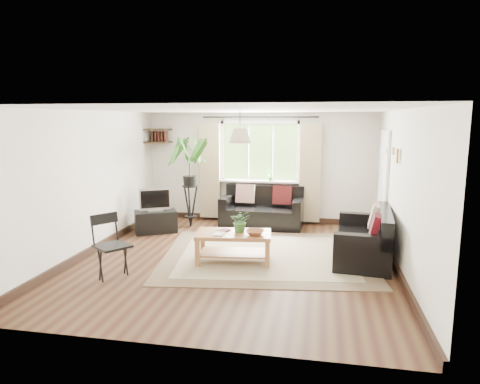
% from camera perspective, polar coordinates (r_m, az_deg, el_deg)
% --- Properties ---
extents(floor, '(5.50, 5.50, 0.00)m').
position_cam_1_polar(floor, '(7.04, -0.61, -9.00)').
color(floor, '#321810').
rests_on(floor, ground).
extents(ceiling, '(5.50, 5.50, 0.00)m').
position_cam_1_polar(ceiling, '(6.67, -0.65, 10.93)').
color(ceiling, white).
rests_on(ceiling, floor).
extents(wall_back, '(5.00, 0.02, 2.40)m').
position_cam_1_polar(wall_back, '(9.44, 2.66, 3.26)').
color(wall_back, silver).
rests_on(wall_back, floor).
extents(wall_front, '(5.00, 0.02, 2.40)m').
position_cam_1_polar(wall_front, '(4.15, -8.17, -5.17)').
color(wall_front, silver).
rests_on(wall_front, floor).
extents(wall_left, '(0.02, 5.50, 2.40)m').
position_cam_1_polar(wall_left, '(7.64, -19.34, 1.20)').
color(wall_left, silver).
rests_on(wall_left, floor).
extents(wall_right, '(0.02, 5.50, 2.40)m').
position_cam_1_polar(wall_right, '(6.73, 20.73, 0.03)').
color(wall_right, silver).
rests_on(wall_right, floor).
extents(rug, '(3.71, 3.30, 0.02)m').
position_cam_1_polar(rug, '(7.23, 3.42, -8.42)').
color(rug, beige).
rests_on(rug, floor).
extents(window, '(2.50, 0.16, 2.16)m').
position_cam_1_polar(window, '(9.37, 2.65, 5.36)').
color(window, white).
rests_on(window, wall_back).
extents(door, '(0.06, 0.96, 2.06)m').
position_cam_1_polar(door, '(8.41, 18.50, 0.60)').
color(door, silver).
rests_on(door, wall_right).
extents(corner_shelf, '(0.50, 0.50, 0.34)m').
position_cam_1_polar(corner_shelf, '(9.72, -10.87, 7.37)').
color(corner_shelf, black).
rests_on(corner_shelf, wall_back).
extents(pendant_lamp, '(0.36, 0.36, 0.54)m').
position_cam_1_polar(pendant_lamp, '(7.06, -0.00, 8.02)').
color(pendant_lamp, beige).
rests_on(pendant_lamp, ceiling).
extents(wall_sconce, '(0.12, 0.12, 0.28)m').
position_cam_1_polar(wall_sconce, '(6.95, 20.01, 4.85)').
color(wall_sconce, beige).
rests_on(wall_sconce, wall_right).
extents(sofa_back, '(1.74, 0.93, 0.80)m').
position_cam_1_polar(sofa_back, '(9.07, 2.96, -2.11)').
color(sofa_back, black).
rests_on(sofa_back, floor).
extents(sofa_right, '(1.74, 0.99, 0.78)m').
position_cam_1_polar(sofa_right, '(7.22, 16.06, -5.66)').
color(sofa_right, black).
rests_on(sofa_right, floor).
extents(coffee_table, '(1.25, 0.78, 0.48)m').
position_cam_1_polar(coffee_table, '(6.87, -0.85, -7.36)').
color(coffee_table, brown).
rests_on(coffee_table, floor).
extents(table_plant, '(0.36, 0.32, 0.35)m').
position_cam_1_polar(table_plant, '(6.80, 0.08, -3.89)').
color(table_plant, '#2B5A24').
rests_on(table_plant, coffee_table).
extents(bowl, '(0.33, 0.33, 0.07)m').
position_cam_1_polar(bowl, '(6.67, 2.01, -5.40)').
color(bowl, brown).
rests_on(bowl, coffee_table).
extents(book_a, '(0.18, 0.24, 0.02)m').
position_cam_1_polar(book_a, '(6.73, -3.49, -5.53)').
color(book_a, silver).
rests_on(book_a, coffee_table).
extents(book_b, '(0.24, 0.26, 0.02)m').
position_cam_1_polar(book_b, '(6.95, -2.71, -5.02)').
color(book_b, '#572523').
rests_on(book_b, coffee_table).
extents(tv_stand, '(0.93, 0.79, 0.44)m').
position_cam_1_polar(tv_stand, '(8.80, -11.17, -3.88)').
color(tv_stand, black).
rests_on(tv_stand, floor).
extents(tv, '(0.65, 0.48, 0.48)m').
position_cam_1_polar(tv, '(8.71, -11.27, -0.93)').
color(tv, '#A5A5AA').
rests_on(tv, tv_stand).
extents(palm_stand, '(0.94, 0.94, 1.91)m').
position_cam_1_polar(palm_stand, '(9.03, -6.70, 1.33)').
color(palm_stand, black).
rests_on(palm_stand, floor).
extents(folding_chair, '(0.66, 0.66, 0.91)m').
position_cam_1_polar(folding_chair, '(6.40, -16.64, -7.07)').
color(folding_chair, black).
rests_on(folding_chair, floor).
extents(sill_plant, '(0.14, 0.10, 0.27)m').
position_cam_1_polar(sill_plant, '(9.31, 4.08, 2.32)').
color(sill_plant, '#2D6023').
rests_on(sill_plant, window).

